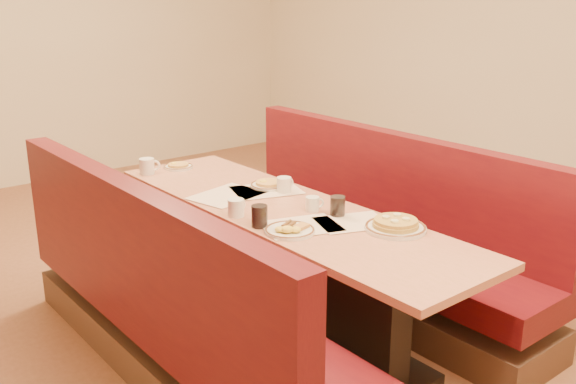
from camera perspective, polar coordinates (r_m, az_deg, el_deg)
ground at (r=3.82m, az=-0.36°, el=-12.14°), size 8.00×8.00×0.00m
diner_table at (r=3.65m, az=-0.37°, el=-7.02°), size 0.70×2.50×0.75m
booth_left at (r=3.29m, az=-10.52°, el=-10.42°), size 0.55×2.50×1.05m
booth_right at (r=4.12m, az=7.63°, el=-4.47°), size 0.55×2.50×1.05m
placemat_near_left at (r=3.23m, az=1.16°, el=-3.05°), size 0.45×0.39×0.00m
placemat_near_right at (r=3.30m, az=5.73°, el=-2.70°), size 0.42×0.37×0.00m
placemat_far_left at (r=3.73m, az=-5.43°, el=-0.28°), size 0.46×0.38×0.00m
placemat_far_right at (r=3.82m, az=-1.92°, el=0.17°), size 0.46×0.40×0.00m
pancake_plate at (r=3.22m, az=9.54°, el=-2.96°), size 0.31×0.31×0.07m
eggs_plate at (r=3.15m, az=0.17°, el=-3.38°), size 0.25×0.25×0.05m
extra_plate_mid at (r=3.89m, az=-1.72°, el=0.68°), size 0.23×0.23×0.05m
extra_plate_far at (r=4.37m, az=-9.74°, el=2.28°), size 0.20×0.20×0.04m
coffee_mug_a at (r=3.45m, az=2.24°, el=-1.04°), size 0.10×0.07×0.08m
coffee_mug_b at (r=3.38m, az=-4.61°, el=-1.36°), size 0.12×0.09×0.09m
coffee_mug_c at (r=3.77m, az=-0.32°, el=0.66°), size 0.12×0.09×0.09m
coffee_mug_d at (r=4.26m, az=-12.37°, el=2.28°), size 0.13×0.10×0.10m
soda_tumbler_near at (r=3.22m, az=-2.55°, el=-2.17°), size 0.08×0.08×0.11m
soda_tumbler_mid at (r=3.38m, az=4.43°, el=-1.28°), size 0.08×0.08×0.11m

